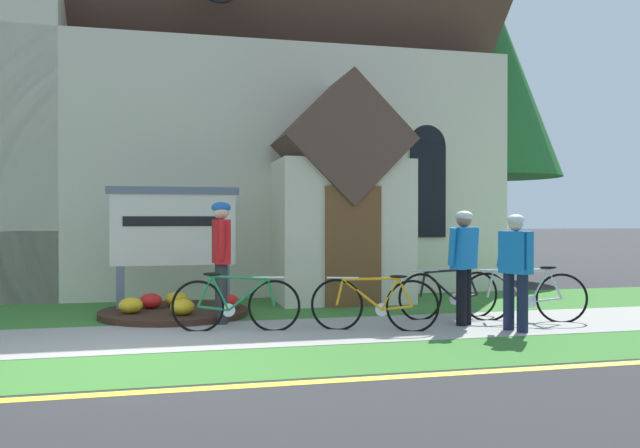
{
  "coord_description": "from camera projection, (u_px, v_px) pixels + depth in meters",
  "views": [
    {
      "loc": [
        0.55,
        -7.01,
        1.55
      ],
      "look_at": [
        3.19,
        4.19,
        1.44
      ],
      "focal_mm": 36.21,
      "sensor_mm": 36.0,
      "label": 1
    }
  ],
  "objects": [
    {
      "name": "bicycle_silver",
      "position": [
        525.0,
        296.0,
        9.6
      ],
      "size": [
        1.69,
        0.73,
        0.86
      ],
      "color": "black",
      "rests_on": "ground"
    },
    {
      "name": "church_sign",
      "position": [
        174.0,
        230.0,
        10.48
      ],
      "size": [
        2.11,
        0.13,
        2.05
      ],
      "color": "slate",
      "rests_on": "ground"
    },
    {
      "name": "church_lawn",
      "position": [
        226.0,
        309.0,
        10.91
      ],
      "size": [
        24.0,
        2.75,
        0.01
      ],
      "primitive_type": "cube",
      "color": "#38722D",
      "rests_on": "ground"
    },
    {
      "name": "bicycle_blue",
      "position": [
        236.0,
        304.0,
        8.77
      ],
      "size": [
        1.73,
        0.34,
        0.83
      ],
      "color": "black",
      "rests_on": "ground"
    },
    {
      "name": "flower_bed",
      "position": [
        174.0,
        310.0,
        10.14
      ],
      "size": [
        2.32,
        2.32,
        0.34
      ],
      "color": "#382319",
      "rests_on": "ground"
    },
    {
      "name": "grass_verge",
      "position": [
        261.0,
        363.0,
        6.86
      ],
      "size": [
        32.0,
        1.5,
        0.01
      ],
      "primitive_type": "cube",
      "color": "#38722D",
      "rests_on": "ground"
    },
    {
      "name": "church_building",
      "position": [
        186.0,
        89.0,
        15.89
      ],
      "size": [
        12.54,
        10.42,
        13.98
      ],
      "color": "beige",
      "rests_on": "ground"
    },
    {
      "name": "bicycle_yellow",
      "position": [
        375.0,
        304.0,
        8.81
      ],
      "size": [
        1.65,
        0.67,
        0.8
      ],
      "color": "black",
      "rests_on": "ground"
    },
    {
      "name": "roadside_conifer",
      "position": [
        487.0,
        79.0,
        16.69
      ],
      "size": [
        3.74,
        3.74,
        7.74
      ],
      "color": "#3D2D1E",
      "rests_on": "ground"
    },
    {
      "name": "bicycle_red",
      "position": [
        450.0,
        294.0,
        9.9
      ],
      "size": [
        1.71,
        0.18,
        0.82
      ],
      "color": "black",
      "rests_on": "ground"
    },
    {
      "name": "curb_paint_stripe",
      "position": [
        274.0,
        384.0,
        5.98
      ],
      "size": [
        28.0,
        0.16,
        0.01
      ],
      "primitive_type": "cube",
      "color": "yellow",
      "rests_on": "ground"
    },
    {
      "name": "cyclist_in_blue_jersey",
      "position": [
        516.0,
        264.0,
        8.75
      ],
      "size": [
        0.33,
        0.7,
        1.6
      ],
      "color": "#191E38",
      "rests_on": "ground"
    },
    {
      "name": "cyclist_in_yellow_jersey",
      "position": [
        221.0,
        251.0,
        9.42
      ],
      "size": [
        0.3,
        0.77,
        1.78
      ],
      "color": "#2D2D33",
      "rests_on": "ground"
    },
    {
      "name": "ground",
      "position": [
        134.0,
        312.0,
        10.61
      ],
      "size": [
        140.0,
        140.0,
        0.0
      ],
      "primitive_type": "plane",
      "color": "#2B2B2D"
    },
    {
      "name": "cyclist_in_white_jersey",
      "position": [
        464.0,
        259.0,
        9.24
      ],
      "size": [
        0.58,
        0.44,
        1.65
      ],
      "color": "black",
      "rests_on": "ground"
    },
    {
      "name": "sidewalk_slab",
      "position": [
        242.0,
        334.0,
        8.58
      ],
      "size": [
        32.0,
        2.04,
        0.01
      ],
      "primitive_type": "cube",
      "color": "#99968E",
      "rests_on": "ground"
    }
  ]
}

